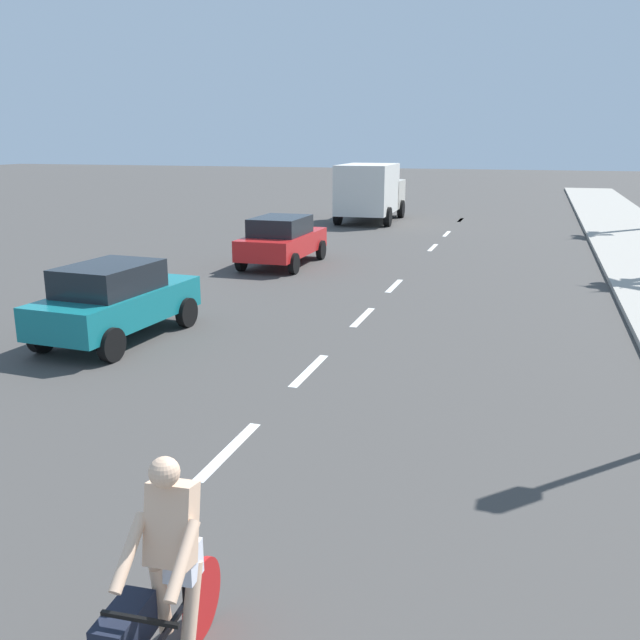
# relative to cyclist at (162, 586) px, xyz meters

# --- Properties ---
(ground_plane) EXTENTS (160.00, 160.00, 0.00)m
(ground_plane) POSITION_rel_cyclist_xyz_m (-1.23, 14.68, -0.83)
(ground_plane) COLOR #423F3D
(lane_stripe_2) EXTENTS (0.16, 1.80, 0.01)m
(lane_stripe_2) POSITION_rel_cyclist_xyz_m (-1.23, 3.77, -0.83)
(lane_stripe_2) COLOR white
(lane_stripe_2) RESTS_ON ground
(lane_stripe_3) EXTENTS (0.16, 1.80, 0.01)m
(lane_stripe_3) POSITION_rel_cyclist_xyz_m (-1.23, 7.14, -0.83)
(lane_stripe_3) COLOR white
(lane_stripe_3) RESTS_ON ground
(lane_stripe_4) EXTENTS (0.16, 1.80, 0.01)m
(lane_stripe_4) POSITION_rel_cyclist_xyz_m (-1.23, 11.06, -0.83)
(lane_stripe_4) COLOR white
(lane_stripe_4) RESTS_ON ground
(lane_stripe_5) EXTENTS (0.16, 1.80, 0.01)m
(lane_stripe_5) POSITION_rel_cyclist_xyz_m (-1.23, 14.71, -0.83)
(lane_stripe_5) COLOR white
(lane_stripe_5) RESTS_ON ground
(lane_stripe_6) EXTENTS (0.16, 1.80, 0.01)m
(lane_stripe_6) POSITION_rel_cyclist_xyz_m (-1.23, 22.05, -0.83)
(lane_stripe_6) COLOR white
(lane_stripe_6) RESTS_ON ground
(lane_stripe_7) EXTENTS (0.16, 1.80, 0.01)m
(lane_stripe_7) POSITION_rel_cyclist_xyz_m (-1.23, 26.15, -0.83)
(lane_stripe_7) COLOR white
(lane_stripe_7) RESTS_ON ground
(lane_stripe_8) EXTENTS (0.16, 1.80, 0.01)m
(lane_stripe_8) POSITION_rel_cyclist_xyz_m (-1.23, 31.65, -0.83)
(lane_stripe_8) COLOR white
(lane_stripe_8) RESTS_ON ground
(lane_stripe_9) EXTENTS (0.16, 1.80, 0.01)m
(lane_stripe_9) POSITION_rel_cyclist_xyz_m (-1.23, 31.64, -0.83)
(lane_stripe_9) COLOR white
(lane_stripe_9) RESTS_ON ground
(cyclist) EXTENTS (0.65, 1.71, 1.82)m
(cyclist) POSITION_rel_cyclist_xyz_m (0.00, 0.00, 0.00)
(cyclist) COLOR black
(cyclist) RESTS_ON ground
(parked_car_teal) EXTENTS (1.96, 3.89, 1.57)m
(parked_car_teal) POSITION_rel_cyclist_xyz_m (-5.55, 7.84, 0.00)
(parked_car_teal) COLOR #14727A
(parked_car_teal) RESTS_ON ground
(parked_car_red) EXTENTS (1.90, 4.09, 1.57)m
(parked_car_red) POSITION_rel_cyclist_xyz_m (-5.34, 16.86, 0.01)
(parked_car_red) COLOR red
(parked_car_red) RESTS_ON ground
(delivery_truck) EXTENTS (2.82, 6.31, 2.80)m
(delivery_truck) POSITION_rel_cyclist_xyz_m (-5.47, 29.72, 0.67)
(delivery_truck) COLOR beige
(delivery_truck) RESTS_ON ground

